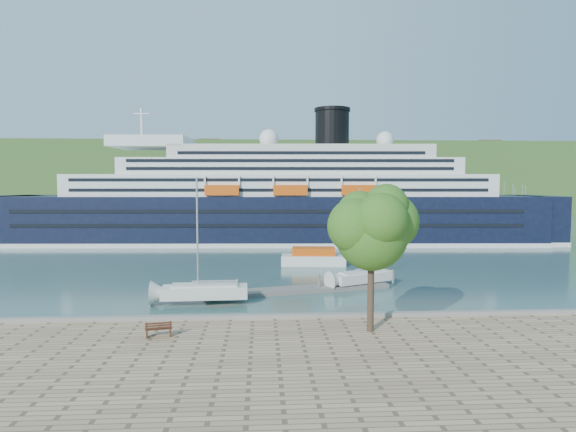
# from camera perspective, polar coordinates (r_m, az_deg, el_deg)

# --- Properties ---
(ground) EXTENTS (400.00, 400.00, 0.00)m
(ground) POSITION_cam_1_polar(r_m,az_deg,el_deg) (34.92, 1.00, -13.47)
(ground) COLOR #2F5553
(ground) RESTS_ON ground
(far_hillside) EXTENTS (400.00, 50.00, 24.00)m
(far_hillside) POSITION_cam_1_polar(r_m,az_deg,el_deg) (178.25, -2.35, 4.50)
(far_hillside) COLOR #355F26
(far_hillside) RESTS_ON ground
(quay_coping) EXTENTS (220.00, 0.50, 0.30)m
(quay_coping) POSITION_cam_1_polar(r_m,az_deg,el_deg) (34.40, 1.02, -11.74)
(quay_coping) COLOR slate
(quay_coping) RESTS_ON promenade
(cruise_ship) EXTENTS (104.03, 19.98, 23.23)m
(cruise_ship) POSITION_cam_1_polar(r_m,az_deg,el_deg) (83.38, -2.27, 4.79)
(cruise_ship) COLOR black
(cruise_ship) RESTS_ON ground
(park_bench) EXTENTS (1.77, 1.01, 1.07)m
(park_bench) POSITION_cam_1_polar(r_m,az_deg,el_deg) (31.37, -15.09, -12.72)
(park_bench) COLOR #492414
(park_bench) RESTS_ON promenade
(promenade_tree) EXTENTS (6.12, 6.12, 10.13)m
(promenade_tree) POSITION_cam_1_polar(r_m,az_deg,el_deg) (30.90, 9.84, -4.28)
(promenade_tree) COLOR #225616
(promenade_tree) RESTS_ON promenade
(floating_pontoon) EXTENTS (18.10, 6.43, 0.40)m
(floating_pontoon) POSITION_cam_1_polar(r_m,az_deg,el_deg) (46.63, 1.35, -8.73)
(floating_pontoon) COLOR slate
(floating_pontoon) RESTS_ON ground
(sailboat_white_near) EXTENTS (8.16, 2.55, 10.43)m
(sailboat_white_near) POSITION_cam_1_polar(r_m,az_deg,el_deg) (41.75, -9.91, -3.30)
(sailboat_white_near) COLOR silver
(sailboat_white_near) RESTS_ON ground
(sailboat_white_far) EXTENTS (7.44, 5.02, 9.41)m
(sailboat_white_far) POSITION_cam_1_polar(r_m,az_deg,el_deg) (48.77, 8.94, -2.84)
(sailboat_white_far) COLOR silver
(sailboat_white_far) RESTS_ON ground
(tender_launch) EXTENTS (8.38, 3.53, 2.25)m
(tender_launch) POSITION_cam_1_polar(r_m,az_deg,el_deg) (61.19, 3.03, -4.79)
(tender_launch) COLOR #D84D0C
(tender_launch) RESTS_ON ground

